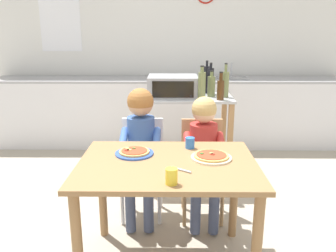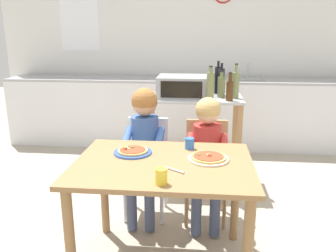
# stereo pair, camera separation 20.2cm
# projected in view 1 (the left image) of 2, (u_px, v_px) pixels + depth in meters

# --- Properties ---
(ground_plane) EXTENTS (11.90, 11.90, 0.00)m
(ground_plane) POSITION_uv_depth(u_px,v_px,m) (169.00, 188.00, 3.50)
(ground_plane) COLOR #A89E8C
(back_wall_tiled) EXTENTS (5.32, 0.14, 2.70)m
(back_wall_tiled) POSITION_uv_depth(u_px,v_px,m) (170.00, 44.00, 4.92)
(back_wall_tiled) COLOR white
(back_wall_tiled) RESTS_ON ground
(kitchen_counter) EXTENTS (4.79, 0.60, 1.11)m
(kitchen_counter) POSITION_uv_depth(u_px,v_px,m) (170.00, 112.00, 4.76)
(kitchen_counter) COLOR silver
(kitchen_counter) RESTS_ON ground
(kitchen_island_cart) EXTENTS (0.97, 0.52, 0.90)m
(kitchen_island_cart) POSITION_uv_depth(u_px,v_px,m) (183.00, 126.00, 3.55)
(kitchen_island_cart) COLOR #B7BABF
(kitchen_island_cart) RESTS_ON ground
(toaster_oven) EXTENTS (0.49, 0.41, 0.20)m
(toaster_oven) POSITION_uv_depth(u_px,v_px,m) (173.00, 86.00, 3.44)
(toaster_oven) COLOR #999BA0
(toaster_oven) RESTS_ON kitchen_island_cart
(bottle_dark_olive_oil) EXTENTS (0.07, 0.07, 0.33)m
(bottle_dark_olive_oil) POSITION_uv_depth(u_px,v_px,m) (210.00, 81.00, 3.53)
(bottle_dark_olive_oil) COLOR black
(bottle_dark_olive_oil) RESTS_ON kitchen_island_cart
(bottle_tall_green_wine) EXTENTS (0.07, 0.07, 0.33)m
(bottle_tall_green_wine) POSITION_uv_depth(u_px,v_px,m) (225.00, 84.00, 3.40)
(bottle_tall_green_wine) COLOR olive
(bottle_tall_green_wine) RESTS_ON kitchen_island_cart
(bottle_squat_spirits) EXTENTS (0.07, 0.07, 0.27)m
(bottle_squat_spirits) POSITION_uv_depth(u_px,v_px,m) (221.00, 89.00, 3.27)
(bottle_squat_spirits) COLOR #4C2D14
(bottle_squat_spirits) RESTS_ON kitchen_island_cart
(bottle_clear_vinegar) EXTENTS (0.07, 0.07, 0.26)m
(bottle_clear_vinegar) POSITION_uv_depth(u_px,v_px,m) (211.00, 86.00, 3.43)
(bottle_clear_vinegar) COLOR olive
(bottle_clear_vinegar) RESTS_ON kitchen_island_cart
(bottle_brown_beer) EXTENTS (0.07, 0.07, 0.34)m
(bottle_brown_beer) POSITION_uv_depth(u_px,v_px,m) (207.00, 79.00, 3.62)
(bottle_brown_beer) COLOR black
(bottle_brown_beer) RESTS_ON kitchen_island_cart
(bottle_slim_sauce) EXTENTS (0.07, 0.07, 0.33)m
(bottle_slim_sauce) POSITION_uv_depth(u_px,v_px,m) (202.00, 86.00, 3.22)
(bottle_slim_sauce) COLOR olive
(bottle_slim_sauce) RESTS_ON kitchen_island_cart
(dining_table) EXTENTS (1.11, 0.83, 0.74)m
(dining_table) POSITION_uv_depth(u_px,v_px,m) (167.00, 179.00, 2.19)
(dining_table) COLOR olive
(dining_table) RESTS_ON ground
(dining_chair_left) EXTENTS (0.36, 0.36, 0.81)m
(dining_chair_left) POSITION_uv_depth(u_px,v_px,m) (142.00, 160.00, 2.91)
(dining_chair_left) COLOR silver
(dining_chair_left) RESTS_ON ground
(dining_chair_right) EXTENTS (0.36, 0.36, 0.81)m
(dining_chair_right) POSITION_uv_depth(u_px,v_px,m) (202.00, 161.00, 2.89)
(dining_chair_right) COLOR tan
(dining_chair_right) RESTS_ON ground
(child_in_blue_striped_shirt) EXTENTS (0.32, 0.42, 1.08)m
(child_in_blue_striped_shirt) POSITION_uv_depth(u_px,v_px,m) (141.00, 138.00, 2.74)
(child_in_blue_striped_shirt) COLOR #424C6B
(child_in_blue_striped_shirt) RESTS_ON ground
(child_in_red_shirt) EXTENTS (0.32, 0.42, 1.02)m
(child_in_red_shirt) POSITION_uv_depth(u_px,v_px,m) (204.00, 145.00, 2.72)
(child_in_red_shirt) COLOR #424C6B
(child_in_red_shirt) RESTS_ON ground
(pizza_plate_blue_rimmed) EXTENTS (0.25, 0.25, 0.03)m
(pizza_plate_blue_rimmed) POSITION_uv_depth(u_px,v_px,m) (134.00, 152.00, 2.29)
(pizza_plate_blue_rimmed) COLOR #3356B7
(pizza_plate_blue_rimmed) RESTS_ON dining_table
(pizza_plate_cream) EXTENTS (0.26, 0.26, 0.03)m
(pizza_plate_cream) POSITION_uv_depth(u_px,v_px,m) (211.00, 157.00, 2.21)
(pizza_plate_cream) COLOR beige
(pizza_plate_cream) RESTS_ON dining_table
(drinking_cup_yellow) EXTENTS (0.07, 0.07, 0.09)m
(drinking_cup_yellow) POSITION_uv_depth(u_px,v_px,m) (171.00, 176.00, 1.84)
(drinking_cup_yellow) COLOR yellow
(drinking_cup_yellow) RESTS_ON dining_table
(drinking_cup_blue) EXTENTS (0.06, 0.06, 0.08)m
(drinking_cup_blue) POSITION_uv_depth(u_px,v_px,m) (190.00, 143.00, 2.40)
(drinking_cup_blue) COLOR blue
(drinking_cup_blue) RESTS_ON dining_table
(serving_spoon) EXTENTS (0.12, 0.09, 0.01)m
(serving_spoon) POSITION_uv_depth(u_px,v_px,m) (181.00, 170.00, 2.02)
(serving_spoon) COLOR #B7BABF
(serving_spoon) RESTS_ON dining_table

